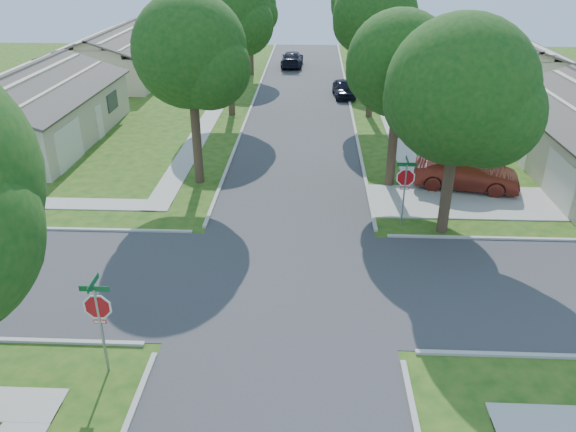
{
  "coord_description": "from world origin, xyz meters",
  "views": [
    {
      "loc": [
        0.87,
        -16.64,
        10.83
      ],
      "look_at": [
        0.02,
        2.07,
        1.6
      ],
      "focal_mm": 35.0,
      "sensor_mm": 36.0,
      "label": 1
    }
  ],
  "objects_px": {
    "tree_w_mid": "(229,16)",
    "tree_w_far": "(250,9)",
    "tree_e_near": "(400,69)",
    "tree_ne_corner": "(461,97)",
    "stop_sign_sw": "(98,311)",
    "car_curb_west": "(292,59)",
    "house_ne_far": "(505,71)",
    "car_curb_east": "(344,89)",
    "tree_e_far": "(361,4)",
    "tree_w_near": "(192,56)",
    "house_nw_near": "(28,115)",
    "house_nw_far": "(118,60)",
    "stop_sign_ne": "(405,180)",
    "tree_e_mid": "(376,20)"
  },
  "relations": [
    {
      "from": "tree_w_far",
      "to": "house_ne_far",
      "type": "bearing_deg",
      "value": -13.64
    },
    {
      "from": "house_ne_far",
      "to": "tree_e_far",
      "type": "bearing_deg",
      "value": 155.97
    },
    {
      "from": "tree_e_far",
      "to": "tree_e_mid",
      "type": "bearing_deg",
      "value": -89.98
    },
    {
      "from": "house_nw_far",
      "to": "house_nw_near",
      "type": "bearing_deg",
      "value": -90.0
    },
    {
      "from": "stop_sign_sw",
      "to": "tree_w_near",
      "type": "distance_m",
      "value": 14.3
    },
    {
      "from": "tree_w_mid",
      "to": "car_curb_east",
      "type": "distance_m",
      "value": 11.11
    },
    {
      "from": "house_nw_near",
      "to": "house_nw_far",
      "type": "bearing_deg",
      "value": 90.0
    },
    {
      "from": "house_ne_far",
      "to": "tree_w_mid",
      "type": "bearing_deg",
      "value": -158.83
    },
    {
      "from": "tree_e_near",
      "to": "stop_sign_sw",
      "type": "bearing_deg",
      "value": -124.59
    },
    {
      "from": "tree_w_far",
      "to": "house_nw_near",
      "type": "xyz_separation_m",
      "value": [
        -11.34,
        -19.01,
        -3.99
      ]
    },
    {
      "from": "tree_w_mid",
      "to": "tree_w_far",
      "type": "height_order",
      "value": "tree_w_mid"
    },
    {
      "from": "tree_w_near",
      "to": "car_curb_east",
      "type": "height_order",
      "value": "tree_w_near"
    },
    {
      "from": "tree_e_mid",
      "to": "car_curb_east",
      "type": "distance_m",
      "value": 7.85
    },
    {
      "from": "tree_e_far",
      "to": "tree_w_near",
      "type": "height_order",
      "value": "tree_w_near"
    },
    {
      "from": "tree_e_mid",
      "to": "tree_ne_corner",
      "type": "height_order",
      "value": "tree_e_mid"
    },
    {
      "from": "house_nw_near",
      "to": "tree_e_far",
      "type": "bearing_deg",
      "value": 42.5
    },
    {
      "from": "stop_sign_ne",
      "to": "tree_w_far",
      "type": "relative_size",
      "value": 0.37
    },
    {
      "from": "tree_w_far",
      "to": "car_curb_east",
      "type": "distance_m",
      "value": 12.05
    },
    {
      "from": "stop_sign_sw",
      "to": "tree_w_far",
      "type": "distance_m",
      "value": 38.86
    },
    {
      "from": "tree_w_near",
      "to": "car_curb_east",
      "type": "distance_m",
      "value": 19.74
    },
    {
      "from": "tree_ne_corner",
      "to": "car_curb_west",
      "type": "xyz_separation_m",
      "value": [
        -7.56,
        33.48,
        -4.89
      ]
    },
    {
      "from": "tree_ne_corner",
      "to": "house_nw_near",
      "type": "xyz_separation_m",
      "value": [
        -22.35,
        10.79,
        -4.08
      ]
    },
    {
      "from": "tree_e_near",
      "to": "tree_ne_corner",
      "type": "relative_size",
      "value": 0.96
    },
    {
      "from": "stop_sign_ne",
      "to": "tree_w_mid",
      "type": "xyz_separation_m",
      "value": [
        -9.34,
        16.31,
        4.46
      ]
    },
    {
      "from": "car_curb_west",
      "to": "house_ne_far",
      "type": "bearing_deg",
      "value": 154.61
    },
    {
      "from": "tree_w_near",
      "to": "tree_w_mid",
      "type": "bearing_deg",
      "value": 89.98
    },
    {
      "from": "tree_e_far",
      "to": "house_ne_far",
      "type": "relative_size",
      "value": 0.64
    },
    {
      "from": "tree_ne_corner",
      "to": "house_nw_far",
      "type": "bearing_deg",
      "value": 128.81
    },
    {
      "from": "stop_sign_sw",
      "to": "stop_sign_ne",
      "type": "bearing_deg",
      "value": 45.0
    },
    {
      "from": "stop_sign_sw",
      "to": "car_curb_west",
      "type": "xyz_separation_m",
      "value": [
        3.5,
        42.38,
        -1.33
      ]
    },
    {
      "from": "stop_sign_sw",
      "to": "tree_e_far",
      "type": "distance_m",
      "value": 40.04
    },
    {
      "from": "stop_sign_ne",
      "to": "tree_ne_corner",
      "type": "xyz_separation_m",
      "value": [
        1.66,
        -0.49,
        3.56
      ]
    },
    {
      "from": "tree_w_near",
      "to": "house_ne_far",
      "type": "bearing_deg",
      "value": 44.09
    },
    {
      "from": "stop_sign_ne",
      "to": "stop_sign_sw",
      "type": "bearing_deg",
      "value": -135.0
    },
    {
      "from": "car_curb_east",
      "to": "tree_ne_corner",
      "type": "bearing_deg",
      "value": -86.99
    },
    {
      "from": "tree_w_near",
      "to": "house_ne_far",
      "type": "xyz_separation_m",
      "value": [
        20.64,
        19.99,
        -4.6
      ]
    },
    {
      "from": "tree_w_far",
      "to": "house_nw_near",
      "type": "distance_m",
      "value": 22.49
    },
    {
      "from": "tree_e_far",
      "to": "car_curb_west",
      "type": "height_order",
      "value": "tree_e_far"
    },
    {
      "from": "car_curb_east",
      "to": "house_ne_far",
      "type": "bearing_deg",
      "value": 6.88
    },
    {
      "from": "tree_e_far",
      "to": "car_curb_east",
      "type": "xyz_separation_m",
      "value": [
        -1.55,
        -7.74,
        -5.34
      ]
    },
    {
      "from": "tree_e_far",
      "to": "house_ne_far",
      "type": "height_order",
      "value": "tree_e_far"
    },
    {
      "from": "tree_w_near",
      "to": "house_nw_far",
      "type": "xyz_separation_m",
      "value": [
        -11.35,
        22.99,
        -4.6
      ]
    },
    {
      "from": "house_ne_far",
      "to": "car_curb_west",
      "type": "xyz_separation_m",
      "value": [
        -17.19,
        8.69,
        -0.81
      ]
    },
    {
      "from": "tree_ne_corner",
      "to": "tree_e_far",
      "type": "bearing_deg",
      "value": 93.09
    },
    {
      "from": "tree_w_far",
      "to": "car_curb_west",
      "type": "distance_m",
      "value": 6.96
    },
    {
      "from": "tree_e_far",
      "to": "house_ne_far",
      "type": "distance_m",
      "value": 13.09
    },
    {
      "from": "car_curb_east",
      "to": "tree_w_far",
      "type": "bearing_deg",
      "value": 130.28
    },
    {
      "from": "tree_e_near",
      "to": "tree_ne_corner",
      "type": "xyz_separation_m",
      "value": [
        1.61,
        -4.8,
        -0.05
      ]
    },
    {
      "from": "tree_e_far",
      "to": "tree_w_mid",
      "type": "relative_size",
      "value": 0.91
    },
    {
      "from": "car_curb_west",
      "to": "tree_e_mid",
      "type": "bearing_deg",
      "value": 111.07
    }
  ]
}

